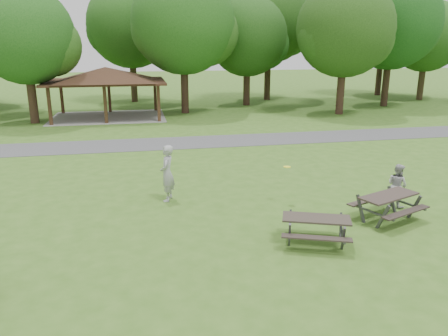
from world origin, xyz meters
TOP-DOWN VIEW (x-y plane):
  - ground at (0.00, 0.00)m, footprint 160.00×160.00m
  - asphalt_path at (0.00, 14.00)m, footprint 120.00×3.20m
  - pavilion at (-4.00, 24.00)m, footprint 8.60×7.01m
  - tree_row_d at (-8.92, 22.53)m, footprint 6.93×6.60m
  - tree_row_e at (2.10, 25.03)m, footprint 8.40×8.00m
  - tree_row_f at (8.09, 28.53)m, footprint 7.35×7.00m
  - tree_row_g at (14.09, 22.03)m, footprint 7.77×7.40m
  - tree_row_h at (20.10, 25.53)m, footprint 8.61×8.20m
  - tree_row_i at (26.08, 29.03)m, footprint 7.14×6.80m
  - tree_deep_b at (-1.90, 33.03)m, footprint 8.40×8.00m
  - tree_deep_c at (11.10, 32.03)m, footprint 8.82×8.40m
  - tree_deep_d at (24.10, 33.53)m, footprint 8.40×8.00m
  - picnic_table_middle at (2.90, 0.33)m, footprint 2.28×2.07m
  - picnic_table_far at (5.83, 1.48)m, footprint 2.48×2.26m
  - frisbee_in_flight at (3.15, 3.59)m, footprint 0.32×0.32m
  - frisbee_thrower at (-0.92, 4.69)m, footprint 0.67×0.84m
  - frisbee_catcher at (6.82, 2.59)m, footprint 0.76×0.87m

SIDE VIEW (x-z plane):
  - ground at x=0.00m, z-range 0.00..0.00m
  - asphalt_path at x=0.00m, z-range 0.00..0.02m
  - picnic_table_middle at x=2.90m, z-range 0.19..1.01m
  - picnic_table_far at x=5.83m, z-range 0.21..1.09m
  - frisbee_catcher at x=6.82m, z-range 0.00..1.51m
  - frisbee_thrower at x=-0.92m, z-range 0.00..2.03m
  - frisbee_in_flight at x=3.15m, z-range 1.33..1.35m
  - pavilion at x=-4.00m, z-range 1.18..4.94m
  - tree_row_d at x=-8.92m, z-range 1.13..10.41m
  - tree_row_f at x=8.09m, z-range 1.06..10.62m
  - tree_row_i at x=26.08m, z-range 1.15..10.67m
  - tree_row_g at x=14.09m, z-range 1.20..11.46m
  - tree_row_e at x=2.10m, z-range 1.27..12.29m
  - tree_deep_b at x=-1.90m, z-range 1.32..12.45m
  - tree_row_h at x=20.10m, z-range 1.34..12.71m
  - tree_deep_d at x=24.10m, z-range 1.39..12.66m
  - tree_deep_c at x=11.10m, z-range 1.49..13.39m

